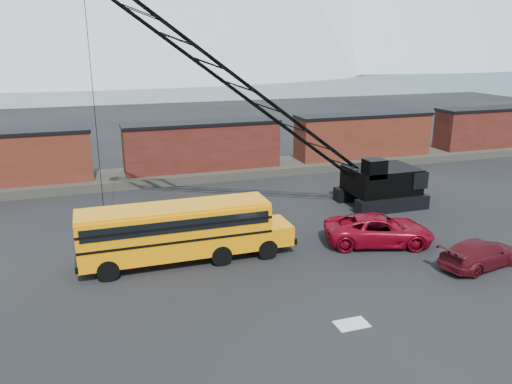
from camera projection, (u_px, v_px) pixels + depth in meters
ground at (303, 284)px, 24.48m from camera, size 160.00×160.00×0.00m
gravel_berm at (203, 172)px, 44.36m from camera, size 120.00×5.00×0.70m
boxcar_west_near at (1, 158)px, 38.79m from camera, size 13.70×3.10×4.17m
boxcar_mid at (202, 145)px, 43.67m from camera, size 13.70×3.10×4.17m
boxcar_east_near at (363, 135)px, 48.55m from camera, size 13.70×3.10×4.17m
boxcar_east_far at (495, 127)px, 53.42m from camera, size 13.70×3.10×4.17m
snow_patch at (352, 324)px, 20.99m from camera, size 1.40×0.90×0.02m
school_bus at (182, 230)px, 26.57m from camera, size 11.65×2.65×3.19m
red_pickup at (379, 230)px, 29.19m from camera, size 6.88×4.65×1.75m
maroon_suv at (480, 253)px, 26.28m from camera, size 5.25×2.93×1.44m
crawler_crane at (253, 95)px, 30.91m from camera, size 22.61×4.20×15.56m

